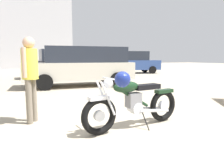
# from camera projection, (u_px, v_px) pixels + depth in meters

# --- Properties ---
(ground_plane) EXTENTS (80.00, 80.00, 0.00)m
(ground_plane) POSITION_uv_depth(u_px,v_px,m) (123.00, 133.00, 3.47)
(ground_plane) COLOR tan
(vintage_motorcycle) EXTENTS (2.08, 0.73, 1.07)m
(vintage_motorcycle) POSITION_uv_depth(u_px,v_px,m) (133.00, 102.00, 3.67)
(vintage_motorcycle) COLOR black
(vintage_motorcycle) RESTS_ON ground_plane
(bystander) EXTENTS (0.30, 0.41, 1.66)m
(bystander) POSITION_uv_depth(u_px,v_px,m) (30.00, 71.00, 3.94)
(bystander) COLOR #706656
(bystander) RESTS_ON ground_plane
(white_estate_far) EXTENTS (4.14, 2.35, 1.78)m
(white_estate_far) POSITION_uv_depth(u_px,v_px,m) (134.00, 62.00, 16.85)
(white_estate_far) COLOR black
(white_estate_far) RESTS_ON ground_plane
(silver_sedan_mid) EXTENTS (4.84, 2.28, 1.74)m
(silver_sedan_mid) POSITION_uv_depth(u_px,v_px,m) (82.00, 65.00, 9.23)
(silver_sedan_mid) COLOR black
(silver_sedan_mid) RESTS_ON ground_plane
(pale_sedan_back) EXTENTS (4.01, 2.05, 1.78)m
(pale_sedan_back) POSITION_uv_depth(u_px,v_px,m) (58.00, 62.00, 16.36)
(pale_sedan_back) COLOR black
(pale_sedan_back) RESTS_ON ground_plane
(dark_sedan_left) EXTENTS (3.96, 1.94, 1.78)m
(dark_sedan_left) POSITION_uv_depth(u_px,v_px,m) (58.00, 63.00, 13.14)
(dark_sedan_left) COLOR black
(dark_sedan_left) RESTS_ON ground_plane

